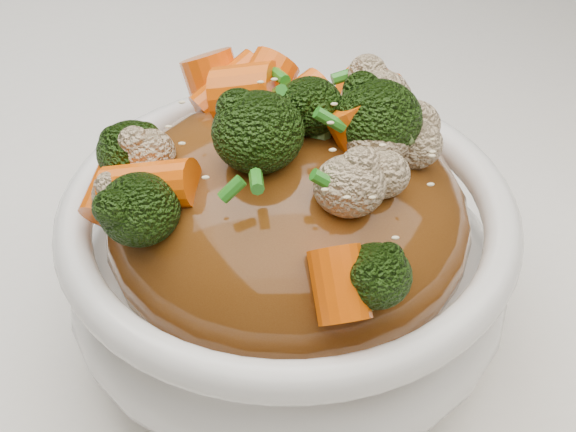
{
  "coord_description": "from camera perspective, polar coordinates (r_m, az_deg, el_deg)",
  "views": [
    {
      "loc": [
        -0.02,
        -0.37,
        1.13
      ],
      "look_at": [
        0.0,
        -0.03,
        0.83
      ],
      "focal_mm": 55.0,
      "sensor_mm": 36.0,
      "label": 1
    }
  ],
  "objects": [
    {
      "name": "carrots",
      "position": [
        0.41,
        0.0,
        6.82
      ],
      "size": [
        0.23,
        0.23,
        0.05
      ],
      "primitive_type": null,
      "rotation": [
        0.0,
        0.0,
        -0.25
      ],
      "color": "#F05C07",
      "rests_on": "sauce_base"
    },
    {
      "name": "bowl",
      "position": [
        0.48,
        0.0,
        -3.24
      ],
      "size": [
        0.29,
        0.29,
        0.09
      ],
      "primitive_type": null,
      "rotation": [
        0.0,
        0.0,
        -0.25
      ],
      "color": "white",
      "rests_on": "tablecloth"
    },
    {
      "name": "sauce_base",
      "position": [
        0.46,
        0.0,
        -0.31
      ],
      "size": [
        0.23,
        0.23,
        0.1
      ],
      "primitive_type": "ellipsoid",
      "rotation": [
        0.0,
        0.0,
        -0.25
      ],
      "color": "#5C310F",
      "rests_on": "bowl"
    },
    {
      "name": "tablecloth",
      "position": [
        0.55,
        -0.75,
        -5.98
      ],
      "size": [
        1.2,
        0.8,
        0.04
      ],
      "primitive_type": "cube",
      "color": "white",
      "rests_on": "dining_table"
    },
    {
      "name": "scallions",
      "position": [
        0.41,
        0.0,
        6.94
      ],
      "size": [
        0.17,
        0.17,
        0.02
      ],
      "primitive_type": null,
      "rotation": [
        0.0,
        0.0,
        -0.25
      ],
      "color": "#247A1C",
      "rests_on": "sauce_base"
    },
    {
      "name": "sesame_seeds",
      "position": [
        0.41,
        0.0,
        6.94
      ],
      "size": [
        0.21,
        0.21,
        0.01
      ],
      "primitive_type": null,
      "rotation": [
        0.0,
        0.0,
        -0.25
      ],
      "color": "beige",
      "rests_on": "sauce_base"
    },
    {
      "name": "broccoli",
      "position": [
        0.41,
        0.0,
        6.69
      ],
      "size": [
        0.23,
        0.23,
        0.05
      ],
      "primitive_type": null,
      "rotation": [
        0.0,
        0.0,
        -0.25
      ],
      "color": "black",
      "rests_on": "sauce_base"
    },
    {
      "name": "cauliflower",
      "position": [
        0.42,
        0.0,
        6.44
      ],
      "size": [
        0.23,
        0.23,
        0.04
      ],
      "primitive_type": null,
      "rotation": [
        0.0,
        0.0,
        -0.25
      ],
      "color": "#CBB28B",
      "rests_on": "sauce_base"
    }
  ]
}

